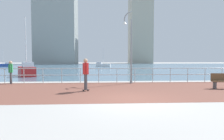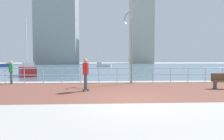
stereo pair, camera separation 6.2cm
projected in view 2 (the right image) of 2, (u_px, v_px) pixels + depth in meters
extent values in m
plane|color=#ADAAA5|center=(107.00, 67.00, 48.01)|extent=(220.00, 220.00, 0.00)
cube|color=brown|center=(122.00, 90.00, 11.02)|extent=(28.00, 7.11, 0.01)
cube|color=slate|center=(106.00, 66.00, 59.44)|extent=(180.00, 88.00, 0.00)
cylinder|color=#B2BCC1|center=(5.00, 76.00, 14.10)|extent=(0.05, 0.05, 1.10)
cylinder|color=#B2BCC1|center=(24.00, 76.00, 14.17)|extent=(0.05, 0.05, 1.10)
cylinder|color=#B2BCC1|center=(43.00, 76.00, 14.24)|extent=(0.05, 0.05, 1.10)
cylinder|color=#B2BCC1|center=(62.00, 76.00, 14.32)|extent=(0.05, 0.05, 1.10)
cylinder|color=#B2BCC1|center=(81.00, 76.00, 14.39)|extent=(0.05, 0.05, 1.10)
cylinder|color=#B2BCC1|center=(99.00, 76.00, 14.46)|extent=(0.05, 0.05, 1.10)
cylinder|color=#B2BCC1|center=(117.00, 75.00, 14.54)|extent=(0.05, 0.05, 1.10)
cylinder|color=#B2BCC1|center=(135.00, 75.00, 14.61)|extent=(0.05, 0.05, 1.10)
cylinder|color=#B2BCC1|center=(153.00, 75.00, 14.68)|extent=(0.05, 0.05, 1.10)
cylinder|color=#B2BCC1|center=(171.00, 75.00, 14.76)|extent=(0.05, 0.05, 1.10)
cylinder|color=#B2BCC1|center=(188.00, 75.00, 14.83)|extent=(0.05, 0.05, 1.10)
cylinder|color=#B2BCC1|center=(205.00, 75.00, 14.90)|extent=(0.05, 0.05, 1.10)
cylinder|color=#B2BCC1|center=(222.00, 75.00, 14.97)|extent=(0.05, 0.05, 1.10)
cylinder|color=#B2BCC1|center=(117.00, 68.00, 14.51)|extent=(25.20, 0.06, 0.06)
cylinder|color=#B2BCC1|center=(117.00, 75.00, 14.53)|extent=(25.20, 0.06, 0.06)
cylinder|color=gray|center=(131.00, 82.00, 14.01)|extent=(0.19, 0.19, 0.20)
cylinder|color=gray|center=(131.00, 52.00, 13.90)|extent=(0.12, 0.12, 4.71)
cylinder|color=gray|center=(131.00, 12.00, 13.78)|extent=(0.20, 0.16, 0.11)
cylinder|color=gray|center=(129.00, 13.00, 13.84)|extent=(0.21, 0.16, 0.15)
cylinder|color=gray|center=(127.00, 14.00, 13.90)|extent=(0.20, 0.16, 0.18)
cylinder|color=gray|center=(126.00, 16.00, 13.94)|extent=(0.18, 0.15, 0.19)
cylinder|color=gray|center=(125.00, 18.00, 13.98)|extent=(0.15, 0.13, 0.19)
cylinder|color=gray|center=(125.00, 20.00, 13.99)|extent=(0.11, 0.11, 0.17)
cone|color=silver|center=(125.00, 23.00, 14.00)|extent=(0.36, 0.36, 0.22)
cylinder|color=black|center=(88.00, 90.00, 10.58)|extent=(0.07, 0.05, 0.06)
cylinder|color=black|center=(88.00, 90.00, 10.51)|extent=(0.07, 0.05, 0.06)
cylinder|color=black|center=(83.00, 91.00, 10.47)|extent=(0.07, 0.05, 0.06)
cylinder|color=black|center=(84.00, 91.00, 10.41)|extent=(0.07, 0.05, 0.06)
cube|color=black|center=(86.00, 90.00, 10.49)|extent=(0.41, 0.25, 0.02)
cylinder|color=#4C4C51|center=(85.00, 82.00, 10.54)|extent=(0.17, 0.17, 0.85)
cylinder|color=#4C4C51|center=(86.00, 82.00, 10.40)|extent=(0.17, 0.17, 0.85)
cube|color=red|center=(85.00, 69.00, 10.43)|extent=(0.35, 0.41, 0.63)
cylinder|color=red|center=(84.00, 68.00, 10.64)|extent=(0.12, 0.12, 0.60)
cylinder|color=red|center=(87.00, 68.00, 10.22)|extent=(0.12, 0.12, 0.60)
sphere|color=tan|center=(85.00, 61.00, 10.41)|extent=(0.24, 0.24, 0.24)
cylinder|color=#4C4C51|center=(12.00, 78.00, 13.86)|extent=(0.16, 0.16, 0.83)
cylinder|color=#4C4C51|center=(11.00, 78.00, 13.71)|extent=(0.16, 0.16, 0.83)
cube|color=#2D8C4C|center=(11.00, 68.00, 13.75)|extent=(0.32, 0.39, 0.62)
cylinder|color=#2D8C4C|center=(12.00, 68.00, 13.97)|extent=(0.11, 0.11, 0.58)
cylinder|color=#2D8C4C|center=(10.00, 68.00, 13.53)|extent=(0.11, 0.11, 0.58)
sphere|color=#DBAD89|center=(11.00, 62.00, 13.73)|extent=(0.23, 0.23, 0.23)
cube|color=#3F4247|center=(215.00, 85.00, 11.34)|extent=(0.11, 0.38, 0.45)
cube|color=white|center=(104.00, 65.00, 50.76)|extent=(3.99, 1.88, 0.82)
cube|color=silver|center=(100.00, 63.00, 50.88)|extent=(1.51, 1.07, 0.46)
cylinder|color=silver|center=(104.00, 55.00, 50.62)|extent=(0.09, 0.09, 4.57)
cylinder|color=silver|center=(101.00, 62.00, 50.82)|extent=(1.71, 0.39, 0.07)
cube|color=#284799|center=(4.00, 65.00, 51.98)|extent=(3.66, 2.28, 0.75)
cube|color=silver|center=(9.00, 63.00, 52.38)|extent=(1.45, 1.16, 0.42)
cylinder|color=silver|center=(4.00, 56.00, 51.85)|extent=(0.08, 0.08, 4.17)
cylinder|color=silver|center=(7.00, 62.00, 52.25)|extent=(1.49, 0.63, 0.07)
cube|color=#B21E1E|center=(27.00, 71.00, 21.09)|extent=(3.37, 4.77, 0.99)
cube|color=silver|center=(28.00, 65.00, 19.85)|extent=(1.65, 1.94, 0.55)
cylinder|color=silver|center=(26.00, 42.00, 20.92)|extent=(0.11, 0.11, 5.50)
cylinder|color=silver|center=(28.00, 61.00, 20.15)|extent=(1.02, 1.90, 0.09)
cube|color=#939993|center=(58.00, 23.00, 85.43)|extent=(17.66, 13.43, 37.32)
cube|color=#B2AD99|center=(141.00, 23.00, 110.04)|extent=(12.20, 14.68, 47.22)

